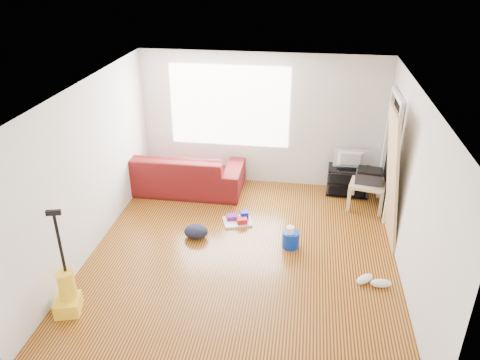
# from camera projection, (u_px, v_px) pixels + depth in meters

# --- Properties ---
(room) EXTENTS (4.51, 5.01, 2.51)m
(room) POSITION_uv_depth(u_px,v_px,m) (249.00, 176.00, 6.54)
(room) COLOR #441407
(room) RESTS_ON ground
(sofa) EXTENTS (2.58, 1.01, 0.75)m
(sofa) POSITION_uv_depth(u_px,v_px,m) (175.00, 188.00, 8.91)
(sofa) COLOR #56160C
(sofa) RESTS_ON ground
(tv_stand) EXTENTS (0.78, 0.47, 0.52)m
(tv_stand) POSITION_uv_depth(u_px,v_px,m) (348.00, 181.00, 8.61)
(tv_stand) COLOR black
(tv_stand) RESTS_ON ground
(tv) EXTENTS (0.60, 0.08, 0.34)m
(tv) POSITION_uv_depth(u_px,v_px,m) (350.00, 160.00, 8.42)
(tv) COLOR black
(tv) RESTS_ON tv_stand
(side_table) EXTENTS (0.70, 0.70, 0.48)m
(side_table) POSITION_uv_depth(u_px,v_px,m) (368.00, 186.00, 8.12)
(side_table) COLOR #D5B382
(side_table) RESTS_ON ground
(printer) EXTENTS (0.50, 0.41, 0.24)m
(printer) POSITION_uv_depth(u_px,v_px,m) (369.00, 176.00, 8.04)
(printer) COLOR black
(printer) RESTS_ON side_table
(bucket) EXTENTS (0.27, 0.27, 0.26)m
(bucket) POSITION_uv_depth(u_px,v_px,m) (290.00, 246.00, 7.18)
(bucket) COLOR #0629A8
(bucket) RESTS_ON ground
(toilet_paper) EXTENTS (0.12, 0.12, 0.11)m
(toilet_paper) POSITION_uv_depth(u_px,v_px,m) (290.00, 237.00, 7.08)
(toilet_paper) COLOR white
(toilet_paper) RESTS_ON bucket
(cleaning_tray) EXTENTS (0.54, 0.49, 0.16)m
(cleaning_tray) POSITION_uv_depth(u_px,v_px,m) (238.00, 220.00, 7.80)
(cleaning_tray) COLOR white
(cleaning_tray) RESTS_ON ground
(backpack) EXTENTS (0.40, 0.33, 0.21)m
(backpack) POSITION_uv_depth(u_px,v_px,m) (196.00, 237.00, 7.41)
(backpack) COLOR #171B32
(backpack) RESTS_ON ground
(sneakers) EXTENTS (0.50, 0.28, 0.12)m
(sneakers) POSITION_uv_depth(u_px,v_px,m) (373.00, 281.00, 6.35)
(sneakers) COLOR white
(sneakers) RESTS_ON ground
(vacuum) EXTENTS (0.38, 0.41, 1.42)m
(vacuum) POSITION_uv_depth(u_px,v_px,m) (67.00, 293.00, 5.82)
(vacuum) COLOR yellow
(vacuum) RESTS_ON ground
(door_panel) EXTENTS (0.26, 0.85, 2.11)m
(door_panel) POSITION_uv_depth(u_px,v_px,m) (383.00, 238.00, 7.38)
(door_panel) COLOR tan
(door_panel) RESTS_ON ground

